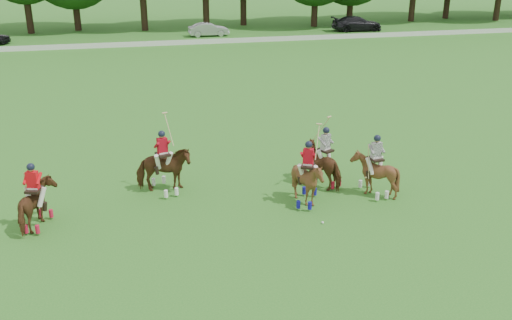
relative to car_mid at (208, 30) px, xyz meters
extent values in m
plane|color=#277120|center=(-6.00, -42.50, -0.66)|extent=(180.00, 180.00, 0.00)
cylinder|color=black|center=(-17.63, 5.99, 1.66)|extent=(0.70, 0.70, 4.64)
cylinder|color=black|center=(-12.99, 7.02, 1.50)|extent=(0.70, 0.70, 4.31)
cylinder|color=black|center=(-6.03, 5.50, 1.96)|extent=(0.70, 0.70, 5.24)
cylinder|color=black|center=(0.63, 5.74, 1.94)|extent=(0.70, 0.70, 5.19)
cylinder|color=black|center=(5.06, 7.12, 1.58)|extent=(0.70, 0.70, 4.48)
cylinder|color=black|center=(12.54, 4.32, 1.45)|extent=(0.70, 0.70, 4.21)
cylinder|color=black|center=(17.25, 5.67, 1.38)|extent=(0.70, 0.70, 4.07)
cylinder|color=black|center=(25.16, 5.88, 1.74)|extent=(0.70, 0.70, 4.79)
cylinder|color=black|center=(30.60, 7.42, 1.56)|extent=(0.70, 0.70, 4.44)
cylinder|color=black|center=(35.42, 4.24, 1.77)|extent=(0.70, 0.70, 4.86)
cube|color=white|center=(-6.00, -4.50, -0.44)|extent=(120.00, 0.10, 0.44)
imported|color=#ACABB0|center=(0.00, 0.00, 0.00)|extent=(4.03, 1.52, 1.32)
imported|color=black|center=(15.85, 0.00, 0.11)|extent=(5.35, 2.33, 1.53)
imported|color=#513015|center=(-11.59, -39.22, 0.13)|extent=(1.32, 2.02, 1.57)
cube|color=black|center=(-11.59, -39.22, 0.71)|extent=(0.58, 0.66, 0.08)
cylinder|color=tan|center=(-11.88, -39.13, 0.63)|extent=(0.09, 0.21, 1.29)
imported|color=#513015|center=(-7.26, -37.27, 0.22)|extent=(2.12, 1.95, 1.76)
cube|color=black|center=(-7.26, -37.27, 0.87)|extent=(0.59, 0.66, 0.08)
cylinder|color=tan|center=(-6.97, -37.19, 1.79)|extent=(0.26, 0.74, 1.08)
imported|color=#513015|center=(-2.28, -39.47, 0.20)|extent=(1.93, 2.00, 1.71)
cube|color=black|center=(-2.28, -39.47, 0.82)|extent=(0.65, 0.70, 0.08)
cylinder|color=tan|center=(-2.02, -39.61, 1.74)|extent=(0.37, 0.70, 1.08)
imported|color=#513015|center=(-1.11, -37.98, 0.17)|extent=(1.78, 2.15, 1.66)
cube|color=black|center=(-1.11, -37.98, 0.79)|extent=(0.66, 0.71, 0.08)
cylinder|color=tan|center=(-1.36, -38.13, 1.71)|extent=(0.42, 0.68, 1.08)
imported|color=#513015|center=(0.40, -39.28, 0.18)|extent=(1.54, 1.68, 1.67)
cube|color=black|center=(0.40, -39.28, 0.79)|extent=(0.51, 0.61, 0.08)
cylinder|color=tan|center=(0.10, -39.32, 0.71)|extent=(0.06, 0.21, 1.29)
sphere|color=white|center=(-2.25, -41.14, -0.61)|extent=(0.09, 0.09, 0.09)
camera|label=1|loc=(-8.32, -57.46, 8.33)|focal=40.00mm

